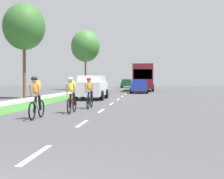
{
  "coord_description": "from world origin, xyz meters",
  "views": [
    {
      "loc": [
        2.13,
        -3.19,
        1.44
      ],
      "look_at": [
        0.23,
        15.02,
        0.93
      ],
      "focal_mm": 53.18,
      "sensor_mm": 36.0,
      "label": 1
    }
  ],
  "objects_px": {
    "bus_maroon": "(143,76)",
    "cyclist_trailing": "(72,95)",
    "cyclist_lead": "(36,97)",
    "pickup_dark_green": "(127,83)",
    "cyclist_distant": "(90,93)",
    "sedan_blue": "(139,86)",
    "street_tree_far": "(85,46)",
    "street_tree_near": "(24,27)",
    "suv_white": "(92,87)"
  },
  "relations": [
    {
      "from": "cyclist_distant",
      "to": "suv_white",
      "type": "xyz_separation_m",
      "value": [
        -1.23,
        8.02,
        0.14
      ]
    },
    {
      "from": "cyclist_trailing",
      "to": "pickup_dark_green",
      "type": "relative_size",
      "value": 0.34
    },
    {
      "from": "cyclist_distant",
      "to": "bus_maroon",
      "type": "xyz_separation_m",
      "value": [
        2.45,
        29.11,
        1.17
      ]
    },
    {
      "from": "bus_maroon",
      "to": "pickup_dark_green",
      "type": "height_order",
      "value": "bus_maroon"
    },
    {
      "from": "bus_maroon",
      "to": "cyclist_trailing",
      "type": "bearing_deg",
      "value": -95.12
    },
    {
      "from": "pickup_dark_green",
      "to": "cyclist_trailing",
      "type": "bearing_deg",
      "value": -89.4
    },
    {
      "from": "cyclist_trailing",
      "to": "suv_white",
      "type": "relative_size",
      "value": 0.37
    },
    {
      "from": "cyclist_trailing",
      "to": "street_tree_near",
      "type": "distance_m",
      "value": 13.41
    },
    {
      "from": "suv_white",
      "to": "bus_maroon",
      "type": "distance_m",
      "value": 21.43
    },
    {
      "from": "cyclist_lead",
      "to": "sedan_blue",
      "type": "bearing_deg",
      "value": 82.58
    },
    {
      "from": "suv_white",
      "to": "pickup_dark_green",
      "type": "relative_size",
      "value": 0.92
    },
    {
      "from": "sedan_blue",
      "to": "street_tree_near",
      "type": "bearing_deg",
      "value": -125.9
    },
    {
      "from": "cyclist_lead",
      "to": "pickup_dark_green",
      "type": "relative_size",
      "value": 0.34
    },
    {
      "from": "cyclist_distant",
      "to": "pickup_dark_green",
      "type": "height_order",
      "value": "pickup_dark_green"
    },
    {
      "from": "sedan_blue",
      "to": "cyclist_lead",
      "type": "bearing_deg",
      "value": -97.42
    },
    {
      "from": "suv_white",
      "to": "sedan_blue",
      "type": "xyz_separation_m",
      "value": [
        3.34,
        12.44,
        -0.18
      ]
    },
    {
      "from": "cyclist_trailing",
      "to": "pickup_dark_green",
      "type": "bearing_deg",
      "value": 90.6
    },
    {
      "from": "bus_maroon",
      "to": "sedan_blue",
      "type": "bearing_deg",
      "value": -92.26
    },
    {
      "from": "cyclist_lead",
      "to": "bus_maroon",
      "type": "height_order",
      "value": "bus_maroon"
    },
    {
      "from": "cyclist_lead",
      "to": "bus_maroon",
      "type": "xyz_separation_m",
      "value": [
        3.63,
        33.89,
        1.17
      ]
    },
    {
      "from": "pickup_dark_green",
      "to": "street_tree_far",
      "type": "distance_m",
      "value": 17.1
    },
    {
      "from": "suv_white",
      "to": "pickup_dark_green",
      "type": "bearing_deg",
      "value": 89.52
    },
    {
      "from": "cyclist_lead",
      "to": "street_tree_far",
      "type": "relative_size",
      "value": 0.19
    },
    {
      "from": "cyclist_lead",
      "to": "bus_maroon",
      "type": "relative_size",
      "value": 0.15
    },
    {
      "from": "cyclist_distant",
      "to": "street_tree_far",
      "type": "xyz_separation_m",
      "value": [
        -6.24,
        32.45,
        5.76
      ]
    },
    {
      "from": "sedan_blue",
      "to": "pickup_dark_green",
      "type": "bearing_deg",
      "value": 96.31
    },
    {
      "from": "pickup_dark_green",
      "to": "bus_maroon",
      "type": "bearing_deg",
      "value": -79.76
    },
    {
      "from": "suv_white",
      "to": "cyclist_trailing",
      "type": "bearing_deg",
      "value": -85.34
    },
    {
      "from": "suv_white",
      "to": "street_tree_near",
      "type": "distance_m",
      "value": 7.14
    },
    {
      "from": "sedan_blue",
      "to": "street_tree_far",
      "type": "height_order",
      "value": "street_tree_far"
    },
    {
      "from": "street_tree_far",
      "to": "sedan_blue",
      "type": "bearing_deg",
      "value": -55.13
    },
    {
      "from": "cyclist_distant",
      "to": "bus_maroon",
      "type": "relative_size",
      "value": 0.15
    },
    {
      "from": "cyclist_trailing",
      "to": "street_tree_far",
      "type": "bearing_deg",
      "value": 99.54
    },
    {
      "from": "sedan_blue",
      "to": "bus_maroon",
      "type": "xyz_separation_m",
      "value": [
        0.34,
        8.64,
        1.21
      ]
    },
    {
      "from": "bus_maroon",
      "to": "street_tree_far",
      "type": "relative_size",
      "value": 1.3
    },
    {
      "from": "pickup_dark_green",
      "to": "street_tree_near",
      "type": "height_order",
      "value": "street_tree_near"
    },
    {
      "from": "sedan_blue",
      "to": "street_tree_far",
      "type": "relative_size",
      "value": 0.48
    },
    {
      "from": "cyclist_trailing",
      "to": "street_tree_near",
      "type": "height_order",
      "value": "street_tree_near"
    },
    {
      "from": "cyclist_trailing",
      "to": "cyclist_distant",
      "type": "xyz_separation_m",
      "value": [
        0.38,
        2.46,
        0.0
      ]
    },
    {
      "from": "sedan_blue",
      "to": "pickup_dark_green",
      "type": "height_order",
      "value": "pickup_dark_green"
    },
    {
      "from": "cyclist_distant",
      "to": "bus_maroon",
      "type": "height_order",
      "value": "bus_maroon"
    },
    {
      "from": "suv_white",
      "to": "pickup_dark_green",
      "type": "xyz_separation_m",
      "value": [
        0.33,
        39.63,
        -0.12
      ]
    },
    {
      "from": "street_tree_far",
      "to": "cyclist_lead",
      "type": "bearing_deg",
      "value": -82.26
    },
    {
      "from": "pickup_dark_green",
      "to": "suv_white",
      "type": "bearing_deg",
      "value": -90.48
    },
    {
      "from": "suv_white",
      "to": "sedan_blue",
      "type": "bearing_deg",
      "value": 74.98
    },
    {
      "from": "cyclist_lead",
      "to": "pickup_dark_green",
      "type": "bearing_deg",
      "value": 89.69
    },
    {
      "from": "cyclist_trailing",
      "to": "sedan_blue",
      "type": "height_order",
      "value": "cyclist_trailing"
    },
    {
      "from": "cyclist_lead",
      "to": "street_tree_far",
      "type": "xyz_separation_m",
      "value": [
        -5.06,
        37.23,
        5.76
      ]
    },
    {
      "from": "street_tree_near",
      "to": "street_tree_far",
      "type": "relative_size",
      "value": 0.83
    },
    {
      "from": "street_tree_near",
      "to": "cyclist_distant",
      "type": "bearing_deg",
      "value": -51.7
    }
  ]
}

